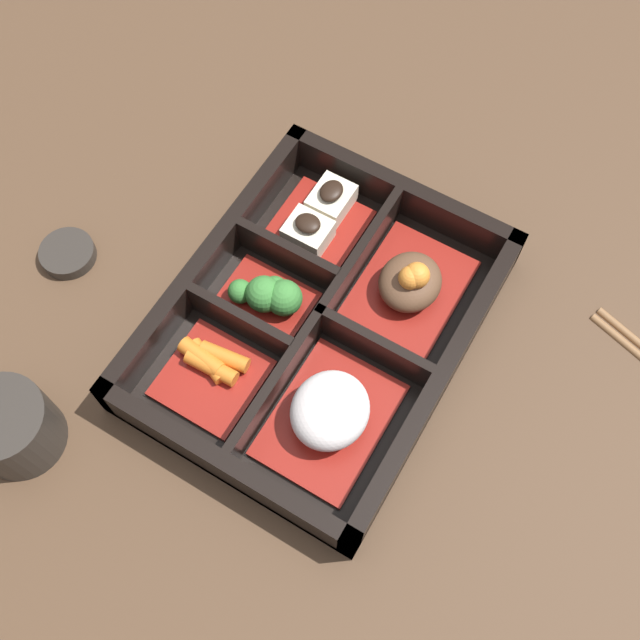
{
  "coord_description": "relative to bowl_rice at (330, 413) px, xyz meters",
  "views": [
    {
      "loc": [
        0.24,
        0.14,
        0.59
      ],
      "look_at": [
        0.0,
        0.0,
        0.03
      ],
      "focal_mm": 42.0,
      "sensor_mm": 36.0,
      "label": 1
    }
  ],
  "objects": [
    {
      "name": "bowl_stew",
      "position": [
        -0.14,
        0.0,
        -0.0
      ],
      "size": [
        0.12,
        0.09,
        0.05
      ],
      "color": "maroon",
      "rests_on": "bento_base"
    },
    {
      "name": "bowl_greens",
      "position": [
        -0.06,
        -0.1,
        -0.0
      ],
      "size": [
        0.05,
        0.08,
        0.04
      ],
      "color": "maroon",
      "rests_on": "bento_base"
    },
    {
      "name": "bowl_tofu",
      "position": [
        -0.16,
        -0.1,
        -0.01
      ],
      "size": [
        0.08,
        0.08,
        0.04
      ],
      "color": "maroon",
      "rests_on": "bento_base"
    },
    {
      "name": "bento_base",
      "position": [
        -0.07,
        -0.05,
        -0.03
      ],
      "size": [
        0.31,
        0.24,
        0.01
      ],
      "color": "black",
      "rests_on": "ground_plane"
    },
    {
      "name": "bowl_rice",
      "position": [
        0.0,
        0.0,
        0.0
      ],
      "size": [
        0.12,
        0.09,
        0.05
      ],
      "color": "maroon",
      "rests_on": "bento_base"
    },
    {
      "name": "ground_plane",
      "position": [
        -0.07,
        -0.05,
        -0.03
      ],
      "size": [
        3.0,
        3.0,
        0.0
      ],
      "primitive_type": "plane",
      "color": "#4C3523"
    },
    {
      "name": "sauce_dish",
      "position": [
        -0.02,
        -0.29,
        -0.02
      ],
      "size": [
        0.05,
        0.05,
        0.01
      ],
      "color": "#2D2823",
      "rests_on": "ground_plane"
    },
    {
      "name": "tea_cup",
      "position": [
        0.14,
        -0.21,
        0.0
      ],
      "size": [
        0.07,
        0.07,
        0.06
      ],
      "color": "#2D2823",
      "rests_on": "ground_plane"
    },
    {
      "name": "bento_rim",
      "position": [
        -0.07,
        -0.05,
        -0.01
      ],
      "size": [
        0.31,
        0.24,
        0.05
      ],
      "color": "black",
      "rests_on": "ground_plane"
    },
    {
      "name": "bowl_carrots",
      "position": [
        0.01,
        -0.11,
        -0.01
      ],
      "size": [
        0.08,
        0.08,
        0.02
      ],
      "color": "maroon",
      "rests_on": "bento_base"
    }
  ]
}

